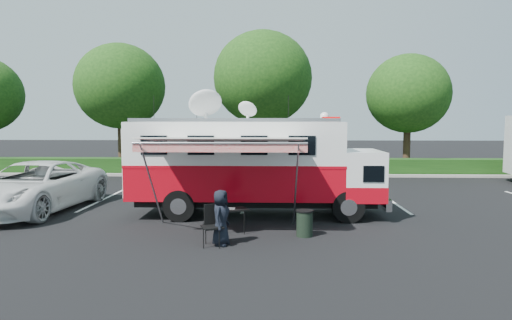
{
  "coord_description": "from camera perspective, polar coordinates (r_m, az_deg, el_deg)",
  "views": [
    {
      "loc": [
        0.54,
        -15.7,
        3.32
      ],
      "look_at": [
        0.0,
        0.5,
        1.9
      ],
      "focal_mm": 32.0,
      "sensor_mm": 36.0,
      "label": 1
    }
  ],
  "objects": [
    {
      "name": "ground_plane",
      "position": [
        16.06,
        -0.06,
        -6.92
      ],
      "size": [
        120.0,
        120.0,
        0.0
      ],
      "primitive_type": "plane",
      "color": "black",
      "rests_on": "ground"
    },
    {
      "name": "back_border",
      "position": [
        28.66,
        3.15,
        8.36
      ],
      "size": [
        60.0,
        6.14,
        8.87
      ],
      "color": "#9E998E",
      "rests_on": "ground_plane"
    },
    {
      "name": "person",
      "position": [
        12.39,
        -4.4,
        -10.55
      ],
      "size": [
        0.62,
        0.81,
        1.49
      ],
      "primitive_type": "imported",
      "rotation": [
        0.0,
        0.0,
        1.35
      ],
      "color": "black",
      "rests_on": "ground_plane"
    },
    {
      "name": "stall_lines",
      "position": [
        19.02,
        -1.26,
        -5.03
      ],
      "size": [
        24.12,
        5.5,
        0.01
      ],
      "color": "silver",
      "rests_on": "ground_plane"
    },
    {
      "name": "folding_chair",
      "position": [
        12.26,
        -5.41,
        -7.61
      ],
      "size": [
        0.68,
        0.72,
        1.09
      ],
      "color": "black",
      "rests_on": "ground_plane"
    },
    {
      "name": "awning",
      "position": [
        13.3,
        -4.12,
        2.27
      ],
      "size": [
        4.75,
        2.47,
        2.87
      ],
      "color": "white",
      "rests_on": "ground_plane"
    },
    {
      "name": "trash_bin",
      "position": [
        13.23,
        6.09,
        -7.85
      ],
      "size": [
        0.5,
        0.5,
        0.76
      ],
      "color": "black",
      "rests_on": "ground_plane"
    },
    {
      "name": "folding_table",
      "position": [
        13.55,
        -2.91,
        -6.29
      ],
      "size": [
        1.01,
        0.89,
        0.72
      ],
      "color": "black",
      "rests_on": "ground_plane"
    },
    {
      "name": "white_suv",
      "position": [
        18.64,
        -25.87,
        -5.76
      ],
      "size": [
        3.53,
        6.72,
        1.8
      ],
      "primitive_type": "imported",
      "rotation": [
        0.0,
        0.0,
        -0.09
      ],
      "color": "silver",
      "rests_on": "ground_plane"
    },
    {
      "name": "command_truck",
      "position": [
        15.79,
        -0.34,
        -0.55
      ],
      "size": [
        8.71,
        2.4,
        4.18
      ],
      "color": "black",
      "rests_on": "ground_plane"
    }
  ]
}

